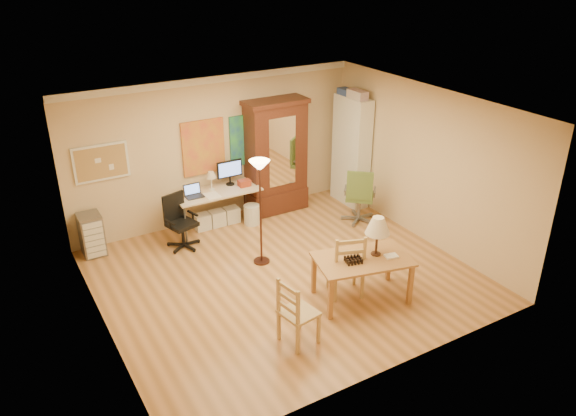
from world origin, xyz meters
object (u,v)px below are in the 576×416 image
dining_table (368,249)px  office_chair_black (182,233)px  office_chair_green (359,207)px  computer_desk (218,204)px  armoire (276,164)px  bookshelf (351,152)px

dining_table → office_chair_black: dining_table is taller
office_chair_green → computer_desk: bearing=153.2°
office_chair_black → office_chair_green: size_ratio=0.88×
dining_table → office_chair_black: (-1.79, 2.82, -0.55)m
armoire → bookshelf: (1.44, -0.44, 0.12)m
office_chair_black → armoire: bearing=13.3°
armoire → bookshelf: size_ratio=1.02×
computer_desk → office_chair_black: computer_desk is taller
dining_table → armoire: 3.35m
office_chair_black → armoire: size_ratio=0.43×
dining_table → bookshelf: size_ratio=0.70×
dining_table → office_chair_green: bearing=55.4°
armoire → office_chair_black: bearing=-166.7°
computer_desk → armoire: 1.37m
computer_desk → dining_table: bearing=-74.3°
armoire → bookshelf: armoire is taller
dining_table → office_chair_green: dining_table is taller
dining_table → office_chair_green: (1.42, 2.06, -0.52)m
computer_desk → office_chair_black: (-0.88, -0.42, -0.18)m
computer_desk → office_chair_green: bearing=-26.8°
dining_table → computer_desk: 3.39m
computer_desk → bookshelf: (2.71, -0.36, 0.64)m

